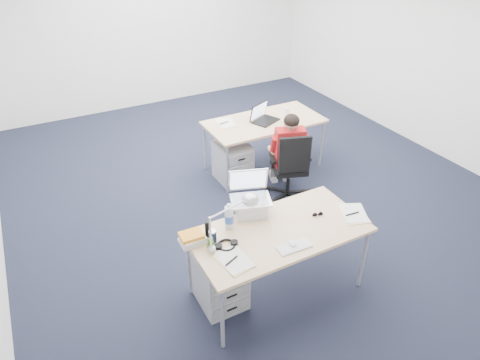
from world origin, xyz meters
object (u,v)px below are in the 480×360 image
object	(u,v)px
office_chair	(289,179)
far_cup	(287,111)
computer_mouse	(292,243)
wireless_keyboard	(294,247)
desk_lamp	(226,223)
seated_person	(286,152)
silver_laptop	(251,196)
dark_laptop	(266,113)
desk_far	(264,124)
bear_figurine	(210,244)
sunglasses	(318,215)
drawer_pedestal_far	(233,162)
book_stack	(192,238)
desk_near	(279,234)
drawer_pedestal_near	(219,278)
cordless_phone	(207,230)
can_koozie	(212,236)
water_bottle	(229,216)
headphones	(226,245)

from	to	relation	value
office_chair	far_cup	size ratio (longest dim) A/B	9.08
computer_mouse	wireless_keyboard	bearing A→B (deg)	-87.18
computer_mouse	desk_lamp	size ratio (longest dim) A/B	0.21
computer_mouse	seated_person	bearing A→B (deg)	61.11
silver_laptop	dark_laptop	bearing A→B (deg)	74.27
desk_far	bear_figurine	distance (m)	2.68
office_chair	desk_lamp	world-z (taller)	desk_lamp
desk_lamp	sunglasses	bearing A→B (deg)	-15.50
drawer_pedestal_far	sunglasses	bearing A→B (deg)	-93.42
sunglasses	wireless_keyboard	bearing A→B (deg)	-136.37
book_stack	desk_lamp	world-z (taller)	desk_lamp
bear_figurine	book_stack	world-z (taller)	bear_figurine
silver_laptop	computer_mouse	xyz separation A→B (m)	(0.09, -0.57, -0.18)
desk_near	dark_laptop	bearing A→B (deg)	61.89
far_cup	office_chair	bearing A→B (deg)	-120.31
silver_laptop	computer_mouse	distance (m)	0.60
sunglasses	desk_near	bearing A→B (deg)	-165.25
book_stack	desk_lamp	size ratio (longest dim) A/B	0.45
drawer_pedestal_near	cordless_phone	size ratio (longest dim) A/B	3.36
drawer_pedestal_near	can_koozie	bearing A→B (deg)	171.39
water_bottle	far_cup	size ratio (longest dim) A/B	2.50
bear_figurine	computer_mouse	bearing A→B (deg)	-26.94
seated_person	silver_laptop	size ratio (longest dim) A/B	2.85
desk_lamp	far_cup	world-z (taller)	desk_lamp
drawer_pedestal_near	office_chair	bearing A→B (deg)	36.59
seated_person	drawer_pedestal_near	size ratio (longest dim) A/B	2.06
wireless_keyboard	dark_laptop	world-z (taller)	dark_laptop
seated_person	drawer_pedestal_far	distance (m)	0.79
seated_person	water_bottle	bearing A→B (deg)	-120.46
seated_person	dark_laptop	bearing A→B (deg)	103.96
drawer_pedestal_near	headphones	bearing A→B (deg)	-73.15
can_koozie	far_cup	distance (m)	2.86
office_chair	wireless_keyboard	world-z (taller)	office_chair
silver_laptop	wireless_keyboard	world-z (taller)	silver_laptop
wireless_keyboard	can_koozie	distance (m)	0.70
water_bottle	desk_far	bearing A→B (deg)	51.32
dark_laptop	bear_figurine	bearing A→B (deg)	-154.66
silver_laptop	bear_figurine	world-z (taller)	silver_laptop
wireless_keyboard	sunglasses	xyz separation A→B (m)	(0.45, 0.27, 0.01)
can_koozie	dark_laptop	size ratio (longest dim) A/B	0.33
desk_far	cordless_phone	size ratio (longest dim) A/B	9.76
drawer_pedestal_near	cordless_phone	bearing A→B (deg)	126.00
can_koozie	book_stack	world-z (taller)	can_koozie
desk_near	desk_far	size ratio (longest dim) A/B	1.00
sunglasses	book_stack	bearing A→B (deg)	-176.68
bear_figurine	desk_lamp	xyz separation A→B (m)	(0.14, -0.02, 0.17)
water_bottle	book_stack	distance (m)	0.38
sunglasses	dark_laptop	bearing A→B (deg)	84.78
seated_person	can_koozie	bearing A→B (deg)	-122.15
drawer_pedestal_near	computer_mouse	bearing A→B (deg)	-33.96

